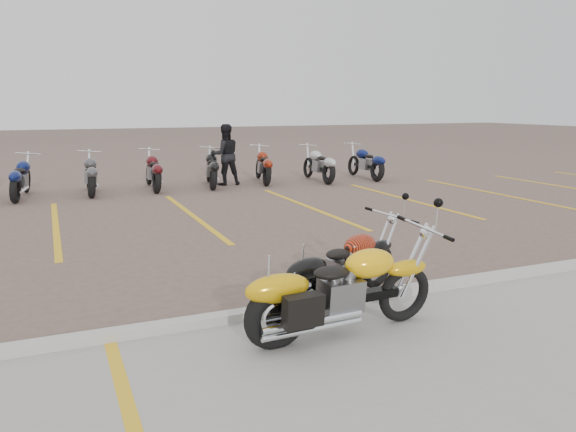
% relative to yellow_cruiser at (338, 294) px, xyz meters
% --- Properties ---
extents(ground, '(100.00, 100.00, 0.00)m').
position_rel_yellow_cruiser_xyz_m(ground, '(0.14, 2.75, -0.44)').
color(ground, '#6F574F').
rests_on(ground, ground).
extents(concrete_apron, '(60.00, 5.00, 0.01)m').
position_rel_yellow_cruiser_xyz_m(concrete_apron, '(0.14, -1.75, -0.44)').
color(concrete_apron, '#9E9B93').
rests_on(concrete_apron, ground).
extents(curb, '(60.00, 0.18, 0.12)m').
position_rel_yellow_cruiser_xyz_m(curb, '(0.14, 0.75, -0.38)').
color(curb, '#ADAAA3').
rests_on(curb, ground).
extents(parking_stripes, '(38.00, 5.50, 0.01)m').
position_rel_yellow_cruiser_xyz_m(parking_stripes, '(0.14, 6.75, -0.44)').
color(parking_stripes, gold).
rests_on(parking_stripes, ground).
extents(yellow_cruiser, '(2.16, 0.35, 0.89)m').
position_rel_yellow_cruiser_xyz_m(yellow_cruiser, '(0.00, 0.00, 0.00)').
color(yellow_cruiser, black).
rests_on(yellow_cruiser, ground).
extents(flame_cruiser, '(1.85, 0.87, 0.81)m').
position_rel_yellow_cruiser_xyz_m(flame_cruiser, '(0.47, 0.85, -0.04)').
color(flame_cruiser, black).
rests_on(flame_cruiser, ground).
extents(person_b, '(0.88, 0.70, 1.77)m').
position_rel_yellow_cruiser_xyz_m(person_b, '(2.14, 10.97, 0.44)').
color(person_b, black).
rests_on(person_b, ground).
extents(bg_bike_row, '(15.71, 2.06, 1.10)m').
position_rel_yellow_cruiser_xyz_m(bg_bike_row, '(-0.83, 10.79, 0.11)').
color(bg_bike_row, black).
rests_on(bg_bike_row, ground).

